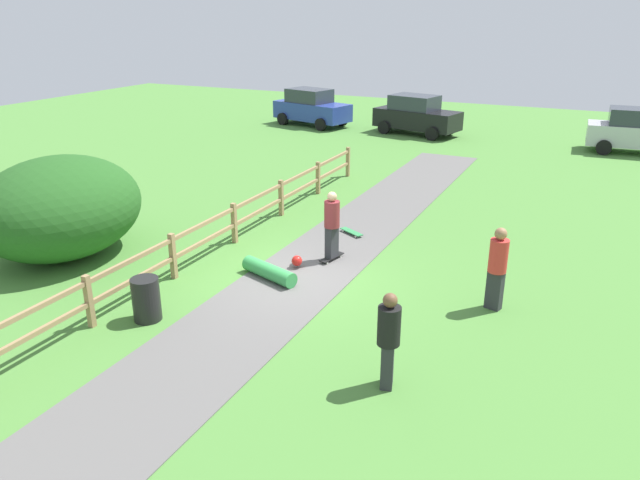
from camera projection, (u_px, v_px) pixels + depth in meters
ground_plane at (299, 277)px, 14.23m from camera, size 60.00×60.00×0.00m
asphalt_path at (299, 277)px, 14.23m from camera, size 2.40×28.00×0.02m
wooden_fence at (205, 234)px, 15.05m from camera, size 0.12×18.12×1.10m
bush_large at (61, 208)px, 15.09m from camera, size 3.56×4.27×2.54m
trash_bin at (146, 299)px, 12.15m from camera, size 0.56×0.56×0.90m
skater_riding at (332, 223)px, 14.83m from camera, size 0.45×0.82×1.77m
skater_fallen at (271, 271)px, 14.10m from camera, size 1.57×1.39×0.36m
skateboard_loose at (351, 232)px, 16.89m from camera, size 0.80×0.56×0.08m
bystander_black at (389, 336)px, 9.80m from camera, size 0.47×0.47×1.70m
bystander_red at (497, 265)px, 12.41m from camera, size 0.47×0.47×1.79m
parked_car_black at (416, 115)px, 30.20m from camera, size 4.47×2.68×1.92m
parked_car_silver at (639, 131)px, 26.18m from camera, size 4.29×2.18×1.92m
parked_car_blue at (311, 107)px, 32.56m from camera, size 4.49×2.77×1.92m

